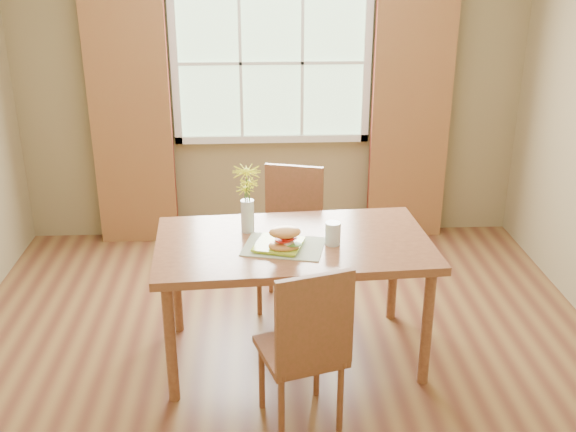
% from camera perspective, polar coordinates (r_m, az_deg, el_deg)
% --- Properties ---
extents(room, '(4.24, 3.84, 2.74)m').
position_cam_1_polar(room, '(3.80, -0.59, 6.00)').
color(room, brown).
rests_on(room, ground).
extents(window, '(1.62, 0.06, 1.32)m').
position_cam_1_polar(window, '(5.59, -1.41, 12.83)').
color(window, '#ACD9A4').
rests_on(window, room).
extents(curtain_left, '(0.65, 0.08, 2.20)m').
position_cam_1_polar(curtain_left, '(5.67, -13.17, 8.26)').
color(curtain_left, maroon).
rests_on(curtain_left, room).
extents(curtain_right, '(0.65, 0.08, 2.20)m').
position_cam_1_polar(curtain_right, '(5.73, 10.36, 8.63)').
color(curtain_right, maroon).
rests_on(curtain_right, room).
extents(dining_table, '(1.66, 1.00, 0.78)m').
position_cam_1_polar(dining_table, '(3.99, 0.47, -3.15)').
color(dining_table, '#915A37').
rests_on(dining_table, room).
extents(chair_near, '(0.50, 0.50, 0.97)m').
position_cam_1_polar(chair_near, '(3.46, 1.56, -10.72)').
color(chair_near, brown).
rests_on(chair_near, room).
extents(chair_far, '(0.50, 0.50, 0.99)m').
position_cam_1_polar(chair_far, '(4.69, 0.24, -1.27)').
color(chair_far, brown).
rests_on(chair_far, room).
extents(placemat, '(0.51, 0.42, 0.01)m').
position_cam_1_polar(placemat, '(3.87, -0.36, -2.60)').
color(placemat, '#B8C1A3').
rests_on(placemat, dining_table).
extents(plate, '(0.32, 0.32, 0.01)m').
position_cam_1_polar(plate, '(3.86, -0.79, -2.53)').
color(plate, '#B8E238').
rests_on(plate, placemat).
extents(croissant_sandwich, '(0.20, 0.14, 0.14)m').
position_cam_1_polar(croissant_sandwich, '(3.77, -0.27, -1.93)').
color(croissant_sandwich, '#EE9451').
rests_on(croissant_sandwich, plate).
extents(water_glass, '(0.09, 0.09, 0.14)m').
position_cam_1_polar(water_glass, '(3.89, 3.81, -1.53)').
color(water_glass, silver).
rests_on(water_glass, dining_table).
extents(flower_vase, '(0.17, 0.17, 0.41)m').
position_cam_1_polar(flower_vase, '(3.99, -3.48, 1.97)').
color(flower_vase, silver).
rests_on(flower_vase, dining_table).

